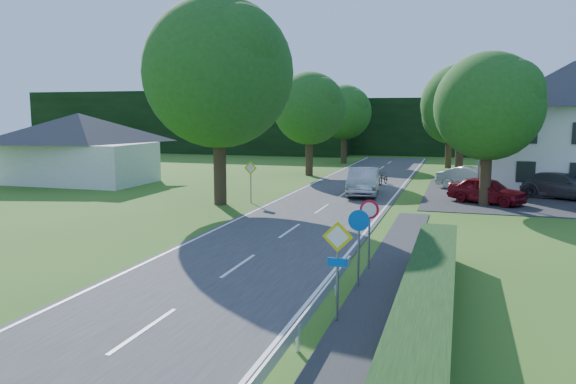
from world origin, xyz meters
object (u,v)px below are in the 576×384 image
(moving_car, at_px, (363,181))
(parked_car_silver_a, at_px, (471,178))
(motorcycle, at_px, (383,178))
(parasol, at_px, (513,175))
(parked_car_red, at_px, (487,190))
(streetlight, at_px, (479,126))
(parked_car_grey, at_px, (562,185))

(moving_car, height_order, parked_car_silver_a, moving_car)
(motorcycle, xyz_separation_m, parked_car_silver_a, (6.07, -0.74, 0.26))
(parked_car_silver_a, bearing_deg, moving_car, 143.91)
(parasol, bearing_deg, motorcycle, 175.44)
(motorcycle, distance_m, parked_car_red, 9.67)
(parked_car_red, bearing_deg, parked_car_silver_a, 35.22)
(streetlight, bearing_deg, parked_car_grey, 21.59)
(parked_car_silver_a, xyz_separation_m, parked_car_grey, (5.24, -2.75, 0.04))
(moving_car, distance_m, parasol, 10.51)
(motorcycle, bearing_deg, streetlight, -31.61)
(moving_car, relative_size, parked_car_grey, 0.95)
(parasol, bearing_deg, streetlight, -117.26)
(parked_car_grey, bearing_deg, parked_car_red, 150.77)
(parked_car_grey, bearing_deg, streetlight, 135.64)
(streetlight, relative_size, parked_car_silver_a, 1.76)
(moving_car, height_order, parked_car_red, moving_car)
(streetlight, relative_size, motorcycle, 4.27)
(motorcycle, bearing_deg, parasol, 5.10)
(streetlight, height_order, motorcycle, streetlight)
(parasol, bearing_deg, moving_car, -151.91)
(parked_car_silver_a, bearing_deg, parked_car_red, -155.44)
(motorcycle, relative_size, parked_car_red, 0.42)
(motorcycle, relative_size, parked_car_silver_a, 0.41)
(streetlight, distance_m, parked_car_grey, 6.53)
(motorcycle, bearing_deg, parked_car_red, -35.27)
(moving_car, xyz_separation_m, parasol, (9.27, 4.95, 0.17))
(parked_car_silver_a, height_order, parasol, parasol)
(moving_car, bearing_deg, parked_car_grey, 4.33)
(parked_car_red, height_order, parked_car_grey, parked_car_grey)
(parked_car_red, distance_m, parasol, 6.42)
(parked_car_grey, bearing_deg, parasol, 66.72)
(moving_car, distance_m, parked_car_red, 7.47)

